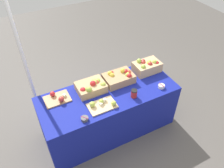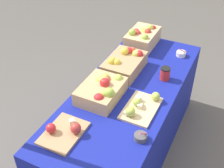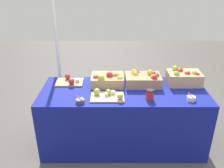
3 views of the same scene
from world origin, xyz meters
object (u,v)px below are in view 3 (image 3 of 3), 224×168
(cutting_board_front, at_px, (107,95))
(coffee_cup, at_px, (149,95))
(apple_crate_left, at_px, (183,77))
(sample_bowl_near, at_px, (80,101))
(tent_pole, at_px, (57,46))
(cutting_board_back, at_px, (69,81))
(apple_crate_middle, at_px, (143,79))
(sample_bowl_mid, at_px, (191,98))
(apple_crate_right, at_px, (108,79))

(cutting_board_front, relative_size, coffee_cup, 3.13)
(apple_crate_left, xyz_separation_m, sample_bowl_near, (-1.19, -0.46, -0.07))
(coffee_cup, relative_size, tent_pole, 0.05)
(cutting_board_back, height_order, tent_pole, tent_pole)
(apple_crate_middle, distance_m, coffee_cup, 0.37)
(cutting_board_back, bearing_deg, apple_crate_middle, -3.14)
(cutting_board_front, distance_m, coffee_cup, 0.45)
(apple_crate_middle, bearing_deg, sample_bowl_mid, -40.25)
(apple_crate_left, distance_m, apple_crate_middle, 0.49)
(apple_crate_right, relative_size, sample_bowl_near, 3.87)
(coffee_cup, bearing_deg, tent_pole, 141.11)
(apple_crate_middle, height_order, apple_crate_right, apple_crate_middle)
(apple_crate_right, height_order, tent_pole, tent_pole)
(apple_crate_left, relative_size, sample_bowl_near, 3.98)
(cutting_board_back, bearing_deg, tent_pole, 114.60)
(apple_crate_middle, bearing_deg, tent_pole, 153.47)
(apple_crate_middle, relative_size, cutting_board_back, 1.27)
(apple_crate_middle, distance_m, tent_pole, 1.28)
(apple_crate_middle, relative_size, sample_bowl_mid, 4.54)
(sample_bowl_near, bearing_deg, sample_bowl_mid, 2.45)
(apple_crate_left, xyz_separation_m, apple_crate_right, (-0.91, -0.02, -0.02))
(apple_crate_middle, bearing_deg, apple_crate_right, 179.95)
(apple_crate_middle, xyz_separation_m, sample_bowl_near, (-0.71, -0.44, -0.05))
(apple_crate_middle, relative_size, cutting_board_front, 1.17)
(apple_crate_middle, xyz_separation_m, sample_bowl_mid, (0.46, -0.39, -0.05))
(apple_crate_right, xyz_separation_m, cutting_board_front, (-0.00, -0.32, -0.05))
(apple_crate_left, bearing_deg, sample_bowl_near, -158.85)
(apple_crate_left, height_order, sample_bowl_mid, apple_crate_left)
(sample_bowl_mid, relative_size, tent_pole, 0.04)
(apple_crate_left, xyz_separation_m, tent_pole, (-1.61, 0.54, 0.23))
(apple_crate_middle, xyz_separation_m, cutting_board_back, (-0.89, 0.05, -0.05))
(cutting_board_back, relative_size, tent_pole, 0.15)
(coffee_cup, bearing_deg, sample_bowl_near, -174.40)
(apple_crate_middle, distance_m, apple_crate_right, 0.43)
(cutting_board_back, relative_size, coffee_cup, 2.89)
(apple_crate_middle, distance_m, cutting_board_front, 0.54)
(sample_bowl_mid, distance_m, tent_pole, 1.87)
(cutting_board_back, bearing_deg, apple_crate_right, -5.95)
(sample_bowl_mid, bearing_deg, apple_crate_left, 85.99)
(apple_crate_left, height_order, apple_crate_middle, apple_crate_left)
(sample_bowl_mid, height_order, tent_pole, tent_pole)
(coffee_cup, xyz_separation_m, tent_pole, (-1.15, 0.93, 0.26))
(sample_bowl_mid, bearing_deg, cutting_board_back, 162.11)
(apple_crate_right, bearing_deg, coffee_cup, -39.18)
(apple_crate_left, height_order, tent_pole, tent_pole)
(tent_pole, bearing_deg, apple_crate_middle, -26.53)
(sample_bowl_near, bearing_deg, cutting_board_front, 21.96)
(apple_crate_right, xyz_separation_m, cutting_board_back, (-0.47, 0.05, -0.05))
(cutting_board_front, xyz_separation_m, sample_bowl_near, (-0.28, -0.11, -0.00))
(cutting_board_front, distance_m, sample_bowl_mid, 0.89)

